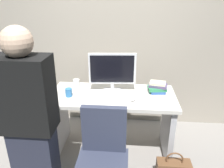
{
  "coord_description": "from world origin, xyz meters",
  "views": [
    {
      "loc": [
        0.19,
        -2.26,
        1.82
      ],
      "look_at": [
        0.0,
        -0.05,
        0.91
      ],
      "focal_mm": 35.12,
      "sensor_mm": 36.0,
      "label": 1
    }
  ],
  "objects_px": {
    "mouse": "(132,99)",
    "cup_by_monitor": "(76,83)",
    "desk": "(112,112)",
    "person_at_desk": "(31,129)",
    "cup_near_keyboard": "(69,92)",
    "office_chair": "(103,166)",
    "keyboard": "(104,99)",
    "book_stack": "(157,87)",
    "monitor": "(112,70)"
  },
  "relations": [
    {
      "from": "desk",
      "to": "monitor",
      "type": "relative_size",
      "value": 2.65
    },
    {
      "from": "cup_by_monitor",
      "to": "office_chair",
      "type": "bearing_deg",
      "value": -65.47
    },
    {
      "from": "desk",
      "to": "cup_by_monitor",
      "type": "distance_m",
      "value": 0.58
    },
    {
      "from": "desk",
      "to": "book_stack",
      "type": "distance_m",
      "value": 0.61
    },
    {
      "from": "desk",
      "to": "book_stack",
      "type": "xyz_separation_m",
      "value": [
        0.52,
        0.11,
        0.3
      ]
    },
    {
      "from": "keyboard",
      "to": "person_at_desk",
      "type": "bearing_deg",
      "value": -125.24
    },
    {
      "from": "person_at_desk",
      "to": "keyboard",
      "type": "height_order",
      "value": "person_at_desk"
    },
    {
      "from": "mouse",
      "to": "cup_near_keyboard",
      "type": "xyz_separation_m",
      "value": [
        -0.71,
        0.04,
        0.03
      ]
    },
    {
      "from": "keyboard",
      "to": "cup_by_monitor",
      "type": "height_order",
      "value": "cup_by_monitor"
    },
    {
      "from": "person_at_desk",
      "to": "book_stack",
      "type": "bearing_deg",
      "value": 42.04
    },
    {
      "from": "cup_near_keyboard",
      "to": "cup_by_monitor",
      "type": "xyz_separation_m",
      "value": [
        0.02,
        0.29,
        -0.0
      ]
    },
    {
      "from": "mouse",
      "to": "monitor",
      "type": "bearing_deg",
      "value": 135.97
    },
    {
      "from": "office_chair",
      "to": "cup_near_keyboard",
      "type": "bearing_deg",
      "value": 123.99
    },
    {
      "from": "person_at_desk",
      "to": "keyboard",
      "type": "xyz_separation_m",
      "value": [
        0.49,
        0.73,
        -0.07
      ]
    },
    {
      "from": "person_at_desk",
      "to": "monitor",
      "type": "bearing_deg",
      "value": 60.2
    },
    {
      "from": "mouse",
      "to": "cup_by_monitor",
      "type": "relative_size",
      "value": 1.1
    },
    {
      "from": "desk",
      "to": "keyboard",
      "type": "relative_size",
      "value": 3.34
    },
    {
      "from": "mouse",
      "to": "book_stack",
      "type": "xyz_separation_m",
      "value": [
        0.29,
        0.23,
        0.05
      ]
    },
    {
      "from": "monitor",
      "to": "cup_by_monitor",
      "type": "distance_m",
      "value": 0.51
    },
    {
      "from": "book_stack",
      "to": "person_at_desk",
      "type": "bearing_deg",
      "value": -137.96
    },
    {
      "from": "monitor",
      "to": "cup_near_keyboard",
      "type": "bearing_deg",
      "value": -158.06
    },
    {
      "from": "book_stack",
      "to": "cup_by_monitor",
      "type": "bearing_deg",
      "value": 174.52
    },
    {
      "from": "desk",
      "to": "person_at_desk",
      "type": "relative_size",
      "value": 0.88
    },
    {
      "from": "office_chair",
      "to": "person_at_desk",
      "type": "height_order",
      "value": "person_at_desk"
    },
    {
      "from": "desk",
      "to": "monitor",
      "type": "xyz_separation_m",
      "value": [
        -0.01,
        0.1,
        0.49
      ]
    },
    {
      "from": "monitor",
      "to": "book_stack",
      "type": "distance_m",
      "value": 0.56
    },
    {
      "from": "monitor",
      "to": "mouse",
      "type": "xyz_separation_m",
      "value": [
        0.24,
        -0.23,
        -0.24
      ]
    },
    {
      "from": "cup_near_keyboard",
      "to": "mouse",
      "type": "bearing_deg",
      "value": -3.06
    },
    {
      "from": "person_at_desk",
      "to": "cup_near_keyboard",
      "type": "xyz_separation_m",
      "value": [
        0.08,
        0.78,
        -0.03
      ]
    },
    {
      "from": "desk",
      "to": "monitor",
      "type": "height_order",
      "value": "monitor"
    },
    {
      "from": "keyboard",
      "to": "cup_by_monitor",
      "type": "distance_m",
      "value": 0.51
    },
    {
      "from": "office_chair",
      "to": "keyboard",
      "type": "xyz_separation_m",
      "value": [
        -0.06,
        0.64,
        0.34
      ]
    },
    {
      "from": "monitor",
      "to": "desk",
      "type": "bearing_deg",
      "value": -84.69
    },
    {
      "from": "person_at_desk",
      "to": "keyboard",
      "type": "relative_size",
      "value": 3.81
    },
    {
      "from": "desk",
      "to": "keyboard",
      "type": "bearing_deg",
      "value": -119.81
    },
    {
      "from": "desk",
      "to": "cup_near_keyboard",
      "type": "distance_m",
      "value": 0.57
    },
    {
      "from": "keyboard",
      "to": "cup_near_keyboard",
      "type": "xyz_separation_m",
      "value": [
        -0.4,
        0.05,
        0.04
      ]
    },
    {
      "from": "office_chair",
      "to": "book_stack",
      "type": "xyz_separation_m",
      "value": [
        0.54,
        0.88,
        0.39
      ]
    },
    {
      "from": "person_at_desk",
      "to": "cup_near_keyboard",
      "type": "relative_size",
      "value": 17.42
    },
    {
      "from": "desk",
      "to": "keyboard",
      "type": "distance_m",
      "value": 0.29
    },
    {
      "from": "keyboard",
      "to": "cup_near_keyboard",
      "type": "bearing_deg",
      "value": 171.3
    },
    {
      "from": "person_at_desk",
      "to": "mouse",
      "type": "bearing_deg",
      "value": 43.19
    },
    {
      "from": "keyboard",
      "to": "cup_by_monitor",
      "type": "bearing_deg",
      "value": 137.13
    },
    {
      "from": "keyboard",
      "to": "mouse",
      "type": "relative_size",
      "value": 4.3
    },
    {
      "from": "mouse",
      "to": "cup_near_keyboard",
      "type": "bearing_deg",
      "value": 176.94
    },
    {
      "from": "cup_near_keyboard",
      "to": "book_stack",
      "type": "xyz_separation_m",
      "value": [
        1.0,
        0.19,
        0.02
      ]
    },
    {
      "from": "office_chair",
      "to": "monitor",
      "type": "relative_size",
      "value": 1.74
    },
    {
      "from": "keyboard",
      "to": "mouse",
      "type": "height_order",
      "value": "mouse"
    },
    {
      "from": "keyboard",
      "to": "desk",
      "type": "bearing_deg",
      "value": 58.61
    },
    {
      "from": "cup_near_keyboard",
      "to": "desk",
      "type": "bearing_deg",
      "value": 10.33
    }
  ]
}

